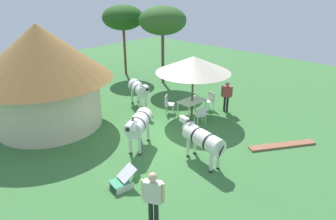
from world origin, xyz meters
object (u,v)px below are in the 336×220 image
Objects in this scene: thatched_hut at (43,71)px; acacia_tree_right_background at (163,21)px; patio_chair_near_hut at (201,114)px; zebra_toward_hut at (202,139)px; standing_watcher at (153,196)px; zebra_by_umbrella at (139,89)px; patio_chair_east_end at (210,99)px; patio_dining_table at (192,102)px; shade_umbrella at (193,64)px; patio_chair_west_end at (168,103)px; striped_lounge_chair at (123,180)px; acacia_tree_far_lawn at (123,18)px; guest_beside_umbrella at (227,94)px; zebra_nearest_camera at (139,124)px.

thatched_hut is 8.14m from acacia_tree_right_background.
patio_chair_near_hut is 0.39× the size of zebra_toward_hut.
patio_chair_near_hut is 6.61m from standing_watcher.
patio_chair_east_end is at bearing 148.81° from zebra_by_umbrella.
thatched_hut reaches higher than zebra_toward_hut.
acacia_tree_right_background is (2.73, 4.60, 3.23)m from patio_dining_table.
patio_chair_east_end is (1.80, 0.81, 0.00)m from patio_chair_near_hut.
patio_chair_east_end is at bearing -10.18° from shade_umbrella.
patio_dining_table is 7.64m from standing_watcher.
patio_chair_west_end reaches higher than patio_dining_table.
striped_lounge_chair is at bearing -96.52° from thatched_hut.
acacia_tree_far_lawn is (3.01, 8.96, 3.31)m from patio_chair_near_hut.
acacia_tree_far_lawn is at bearing 115.74° from standing_watcher.
guest_beside_umbrella is 4.46m from zebra_by_umbrella.
patio_dining_table is 0.88× the size of guest_beside_umbrella.
thatched_hut is 6.49m from striped_lounge_chair.
guest_beside_umbrella reaches higher than patio_dining_table.
shade_umbrella is 6.69m from striped_lounge_chair.
standing_watcher is 8.58m from zebra_by_umbrella.
guest_beside_umbrella is at bearing -148.33° from patio_chair_east_end.
shade_umbrella is at bearing -106.80° from acacia_tree_far_lawn.
patio_chair_east_end is at bearing 43.82° from zebra_toward_hut.
zebra_toward_hut is at bearing 169.26° from zebra_nearest_camera.
zebra_nearest_camera is at bearing 103.55° from patio_chair_east_end.
thatched_hut is 6.59× the size of patio_chair_east_end.
standing_watcher is at bearing -126.84° from acacia_tree_far_lawn.
thatched_hut is 1.27× the size of acacia_tree_far_lawn.
patio_chair_near_hut is 7.36m from acacia_tree_right_background.
patio_chair_near_hut reaches higher than patio_dining_table.
striped_lounge_chair is at bearing -138.52° from patio_chair_near_hut.
zebra_by_umbrella is at bearing 48.14° from patio_chair_east_end.
acacia_tree_far_lawn is at bearing -102.46° from zebra_by_umbrella.
zebra_by_umbrella is (-0.46, 1.63, 0.46)m from patio_chair_west_end.
standing_watcher is at bearing -152.12° from zebra_toward_hut.
zebra_nearest_camera reaches higher than patio_chair_west_end.
acacia_tree_far_lawn is at bearing -29.03° from striped_lounge_chair.
thatched_hut is 5.92m from patio_chair_west_end.
zebra_by_umbrella is 0.44× the size of acacia_tree_far_lawn.
acacia_tree_right_background is (1.55, 4.81, 3.36)m from patio_chair_east_end.
zebra_by_umbrella is at bearing 4.84° from guest_beside_umbrella.
thatched_hut is at bearing 2.75° from zebra_by_umbrella.
patio_chair_west_end is at bearing -49.50° from striped_lounge_chair.
patio_chair_near_hut is at bearing 59.18° from patio_chair_west_end.
patio_dining_table is at bearing 90.00° from patio_chair_near_hut.
guest_beside_umbrella is 8.54m from standing_watcher.
patio_chair_west_end is at bearing 102.77° from standing_watcher.
guest_beside_umbrella is 0.34× the size of acacia_tree_far_lawn.
striped_lounge_chair is 6.80m from zebra_by_umbrella.
standing_watcher is at bearing 126.18° from patio_chair_east_end.
zebra_by_umbrella is at bearing 81.51° from zebra_toward_hut.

